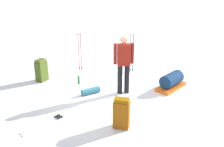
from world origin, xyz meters
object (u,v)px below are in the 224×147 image
Objects in this scene: thermos_bottle at (79,80)px; sleeping_mat_rolled at (91,91)px; ski_poles_planted_near at (132,51)px; ski_pair_near at (59,118)px; backpack_bright at (122,113)px; backpack_large_dark at (41,70)px; ski_poles_planted_far at (80,50)px; gear_sled at (171,81)px; skier_standing at (124,61)px.

sleeping_mat_rolled is at bearing 155.85° from thermos_bottle.
ski_poles_planted_near reaches higher than sleeping_mat_rolled.
backpack_bright is (-1.44, -0.53, 0.34)m from ski_pair_near.
backpack_large_dark is 1.93m from sleeping_mat_rolled.
ski_poles_planted_far is (3.24, -2.29, 0.38)m from backpack_bright.
ski_poles_planted_far is at bearing 30.05° from ski_poles_planted_near.
ski_pair_near is 3.43m from ski_poles_planted_far.
ski_pair_near is 2.70× the size of backpack_large_dark.
ski_poles_planted_far reaches higher than ski_pair_near.
gear_sled is (-1.74, 0.58, -0.51)m from ski_poles_planted_near.
backpack_bright is 0.54× the size of ski_poles_planted_far.
ski_pair_near is at bearing 118.38° from thermos_bottle.
ski_pair_near is at bearing 98.58° from sleeping_mat_rolled.
ski_pair_near is 1.49m from sleeping_mat_rolled.
backpack_bright is 0.62× the size of gear_sled.
skier_standing is 1.72m from thermos_bottle.
skier_standing reaches higher than ski_pair_near.
thermos_bottle is (2.42, -1.28, -0.22)m from backpack_bright.
gear_sled reaches higher than thermos_bottle.
ski_poles_planted_far reaches higher than backpack_bright.
gear_sled is at bearing -174.28° from ski_poles_planted_far.
ski_poles_planted_far is 2.39× the size of sleeping_mat_rolled.
backpack_bright is (-3.57, 0.81, -0.00)m from backpack_large_dark.
ski_poles_planted_near is at bearing -86.61° from ski_pair_near.
skier_standing is 2.40× the size of backpack_bright.
thermos_bottle is at bearing -61.62° from ski_pair_near.
skier_standing reaches higher than sleeping_mat_rolled.
sleeping_mat_rolled is 2.12× the size of thermos_bottle.
sleeping_mat_rolled is (1.66, -0.94, -0.26)m from backpack_bright.
gear_sled is 4.39× the size of thermos_bottle.
ski_pair_near is (0.50, 2.07, -0.94)m from skier_standing.
ski_pair_near is 1.57m from backpack_bright.
skier_standing is 2.33m from ski_pair_near.
ski_poles_planted_near reaches higher than backpack_bright.
ski_poles_planted_near is 5.09× the size of thermos_bottle.
sleeping_mat_rolled is (0.22, -1.47, 0.08)m from ski_pair_near.
backpack_large_dark is (2.13, -1.34, 0.34)m from ski_pair_near.
gear_sled is at bearing -153.52° from backpack_large_dark.
skier_standing reaches higher than gear_sled.
backpack_bright is at bearing 88.29° from gear_sled.
backpack_bright is at bearing 152.15° from thermos_bottle.
thermos_bottle is at bearing 28.34° from gear_sled.
gear_sled is at bearing -151.66° from thermos_bottle.
backpack_large_dark is at bearing 26.48° from gear_sled.
gear_sled is 2.07× the size of sleeping_mat_rolled.
sleeping_mat_rolled is at bearing -81.42° from ski_pair_near.
thermos_bottle is (-1.15, -0.47, -0.22)m from backpack_large_dark.
thermos_bottle is at bearing -157.77° from backpack_large_dark.
ski_pair_near is 7.44× the size of thermos_bottle.
gear_sled is at bearing 161.48° from ski_poles_planted_near.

